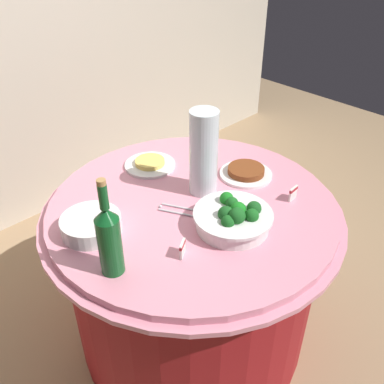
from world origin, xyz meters
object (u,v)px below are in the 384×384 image
Objects in this scene: food_plate_stir_fry at (246,172)px; wine_bottle at (109,238)px; broccoli_bowl at (234,217)px; plate_stack at (91,225)px; serving_tongs at (179,210)px; decorative_fruit_vase at (204,157)px; label_placard_mid at (182,248)px; food_plate_noodles at (150,164)px; label_placard_front at (293,193)px.

wine_bottle is at bearing -174.59° from food_plate_stir_fry.
broccoli_bowl is 1.27× the size of food_plate_stir_fry.
plate_stack reaches higher than serving_tongs.
plate_stack is at bearing 168.44° from food_plate_stir_fry.
plate_stack is 0.62× the size of decorative_fruit_vase.
wine_bottle is at bearing -166.88° from serving_tongs.
decorative_fruit_vase is at bearing -11.12° from plate_stack.
food_plate_noodles is at bearing 60.70° from label_placard_mid.
label_placard_front is (-0.01, -0.24, 0.02)m from food_plate_stir_fry.
plate_stack is (-0.37, 0.33, -0.01)m from broccoli_bowl.
food_plate_noodles is (0.06, 0.53, -0.03)m from broccoli_bowl.
decorative_fruit_vase is 0.25m from food_plate_stir_fry.
food_plate_stir_fry is at bearing 5.41° from wine_bottle.
wine_bottle is at bearing -167.46° from decorative_fruit_vase.
plate_stack is 0.49m from decorative_fruit_vase.
label_placard_front is at bearing -91.42° from food_plate_stir_fry.
broccoli_bowl is 0.28m from decorative_fruit_vase.
broccoli_bowl is 0.53m from food_plate_noodles.
decorative_fruit_vase is 0.40m from label_placard_mid.
label_placard_front is at bearing -7.30° from label_placard_mid.
food_plate_stir_fry is at bearing 32.76° from broccoli_bowl.
food_plate_noodles is at bearing 67.86° from serving_tongs.
decorative_fruit_vase is 2.10× the size of serving_tongs.
plate_stack is 0.76m from label_placard_front.
serving_tongs is at bearing 110.34° from broccoli_bowl.
decorative_fruit_vase is 1.55× the size of food_plate_stir_fry.
label_placard_mid is at bearing -129.75° from serving_tongs.
food_plate_noodles is 0.42m from food_plate_stir_fry.
label_placard_front reaches higher than serving_tongs.
broccoli_bowl is 0.23m from label_placard_mid.
plate_stack is at bearing 138.76° from broccoli_bowl.
decorative_fruit_vase is at bearing -84.04° from food_plate_noodles.
wine_bottle reaches higher than broccoli_bowl.
wine_bottle reaches higher than label_placard_front.
serving_tongs is 0.45m from label_placard_front.
food_plate_noodles is at bearing 95.96° from decorative_fruit_vase.
decorative_fruit_vase is at bearing 12.54° from wine_bottle.
label_placard_front is at bearing -67.96° from food_plate_noodles.
decorative_fruit_vase is 0.37m from label_placard_front.
serving_tongs is (0.36, 0.08, -0.12)m from wine_bottle.
food_plate_noodles reaches higher than serving_tongs.
decorative_fruit_vase is at bearing 125.52° from label_placard_front.
decorative_fruit_vase is 0.33m from food_plate_noodles.
wine_bottle reaches higher than food_plate_stir_fry.
label_placard_mid is (-0.52, 0.07, 0.00)m from label_placard_front.
broccoli_bowl is at bearing -147.24° from food_plate_stir_fry.
decorative_fruit_vase is at bearing 69.83° from broccoli_bowl.
decorative_fruit_vase reaches higher than plate_stack.
food_plate_stir_fry is (0.73, 0.07, -0.11)m from wine_bottle.
label_placard_mid is at bearing -65.06° from plate_stack.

